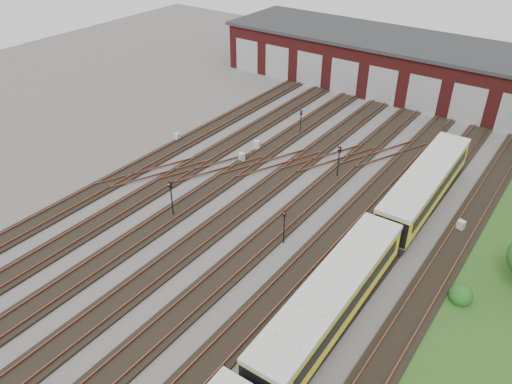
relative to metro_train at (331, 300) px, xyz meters
The scene contains 14 objects.
ground 10.21m from the metro_train, behind, with size 120.00×120.00×0.00m, color #494643.
track_network 10.41m from the metro_train, behind, with size 30.40×70.00×0.33m.
maintenance_shed 41.85m from the metro_train, 103.84° to the left, with size 51.00×12.50×6.35m.
metro_train is the anchor object (origin of this frame).
signal_mast_0 16.08m from the metro_train, behind, with size 0.29×0.28×3.27m.
signal_mast_1 26.75m from the metro_train, 125.28° to the left, with size 0.25×0.24×2.69m.
signal_mast_2 17.87m from the metro_train, 116.35° to the left, with size 0.29×0.27×3.16m.
signal_mast_3 8.36m from the metro_train, 142.80° to the left, with size 0.27×0.25×2.94m.
relay_cabinet_0 28.20m from the metro_train, 152.61° to the left, with size 0.52×0.43×0.87m, color #B7B9BC.
relay_cabinet_1 21.49m from the metro_train, 141.69° to the left, with size 0.56×0.46×0.93m, color #B7B9BC.
relay_cabinet_2 23.50m from the metro_train, 136.59° to the left, with size 0.61×0.51×1.02m, color #B7B9BC.
relay_cabinet_3 21.79m from the metro_train, 91.83° to the left, with size 0.68×0.57×1.13m, color #B7B9BC.
relay_cabinet_4 15.00m from the metro_train, 75.66° to the left, with size 0.54×0.45×0.89m, color #B7B9BC.
bush_0 9.04m from the metro_train, 47.97° to the left, with size 1.53×1.53×1.53m, color #1D4D16.
Camera 1 is at (18.98, -20.91, 23.61)m, focal length 35.00 mm.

